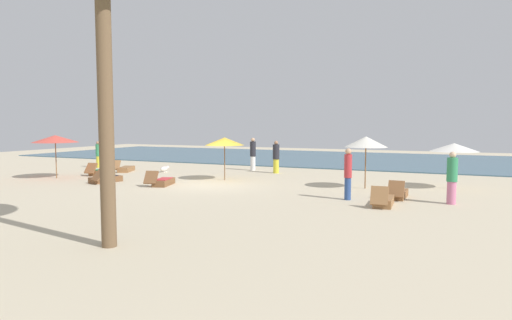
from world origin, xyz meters
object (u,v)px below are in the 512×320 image
person_0 (452,178)px  person_2 (348,173)px  umbrella_3 (366,142)px  dog (165,169)px  lounger_5 (105,179)px  umbrella_1 (55,139)px  umbrella_0 (225,141)px  umbrella_2 (454,147)px  lounger_4 (101,172)px  person_1 (98,154)px  lounger_1 (125,169)px  lounger_2 (163,182)px  lounger_0 (383,201)px  person_4 (253,154)px  lounger_3 (397,194)px  person_3 (276,157)px

person_0 → person_2: (-3.51, -0.62, 0.07)m
umbrella_3 → dog: size_ratio=3.04×
umbrella_3 → lounger_5: umbrella_3 is taller
umbrella_1 → dog: umbrella_1 is taller
umbrella_0 → umbrella_2: bearing=8.3°
lounger_4 → person_1: person_1 is taller
person_0 → lounger_4: bearing=174.3°
umbrella_2 → lounger_1: umbrella_2 is taller
lounger_1 → person_2: bearing=-16.8°
person_2 → lounger_2: bearing=177.6°
person_2 → umbrella_2: bearing=53.3°
umbrella_1 → lounger_0: bearing=-3.5°
lounger_1 → person_1: size_ratio=1.06×
umbrella_2 → umbrella_3: 3.80m
umbrella_3 → person_4: umbrella_3 is taller
person_2 → lounger_3: bearing=35.0°
lounger_2 → person_4: 7.63m
lounger_5 → umbrella_0: bearing=33.5°
lounger_0 → umbrella_0: bearing=154.7°
lounger_1 → person_2: person_2 is taller
person_0 → person_2: person_2 is taller
umbrella_1 → dog: size_ratio=3.07×
umbrella_2 → dog: (-15.29, 0.29, -1.61)m
person_3 → lounger_0: bearing=-47.8°
umbrella_3 → person_0: size_ratio=1.22×
person_4 → lounger_1: bearing=-150.9°
lounger_0 → lounger_3: size_ratio=1.00×
lounger_5 → person_3: bearing=49.8°
umbrella_3 → dog: (-11.82, 1.83, -1.84)m
umbrella_2 → person_0: (-0.01, -4.10, -0.86)m
lounger_2 → dog: (-3.23, 4.66, 0.00)m
lounger_2 → person_4: (1.08, 7.51, 0.82)m
umbrella_1 → lounger_5: bearing=-4.3°
umbrella_3 → lounger_3: (1.59, -2.04, -1.85)m
umbrella_1 → lounger_1: size_ratio=1.28×
person_3 → lounger_1: bearing=-160.9°
umbrella_2 → person_2: size_ratio=1.06×
umbrella_2 → lounger_4: (-17.60, -2.35, -1.61)m
dog → umbrella_3: bearing=-8.8°
umbrella_1 → person_1: (-2.01, 5.07, -1.17)m
person_2 → lounger_1: bearing=163.2°
umbrella_3 → dog: 12.10m
umbrella_1 → lounger_2: umbrella_1 is taller
person_0 → umbrella_1: bearing=-179.1°
lounger_3 → dog: lounger_3 is taller
umbrella_2 → lounger_0: size_ratio=1.22×
umbrella_1 → person_0: bearing=0.9°
umbrella_1 → lounger_0: 16.61m
umbrella_2 → lounger_0: (-2.13, -5.40, -1.62)m
lounger_5 → person_4: person_4 is taller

